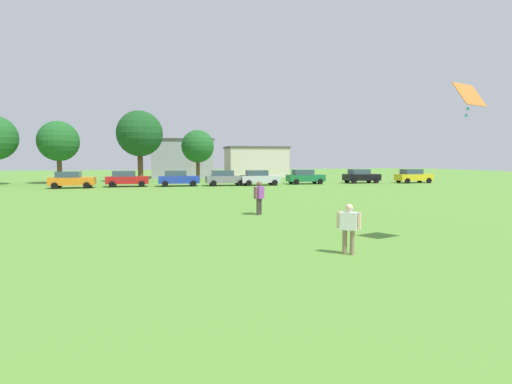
# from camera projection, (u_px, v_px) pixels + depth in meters

# --- Properties ---
(ground_plane) EXTENTS (160.00, 160.00, 0.00)m
(ground_plane) POSITION_uv_depth(u_px,v_px,m) (128.00, 203.00, 27.36)
(ground_plane) COLOR #568C33
(adult_bystander) EXTENTS (0.63, 0.54, 1.59)m
(adult_bystander) POSITION_uv_depth(u_px,v_px,m) (349.00, 224.00, 12.58)
(adult_bystander) COLOR #8C7259
(adult_bystander) RESTS_ON ground
(bystander_near_trees) EXTENTS (0.63, 0.67, 1.79)m
(bystander_near_trees) POSITION_uv_depth(u_px,v_px,m) (259.00, 195.00, 21.46)
(bystander_near_trees) COLOR #3F3833
(bystander_near_trees) RESTS_ON ground
(kite) EXTENTS (1.37, 0.96, 1.14)m
(kite) POSITION_uv_depth(u_px,v_px,m) (469.00, 96.00, 13.51)
(kite) COLOR orange
(parked_car_orange_0) EXTENTS (4.30, 2.02, 1.68)m
(parked_car_orange_0) POSITION_uv_depth(u_px,v_px,m) (71.00, 180.00, 40.68)
(parked_car_orange_0) COLOR orange
(parked_car_orange_0) RESTS_ON ground
(parked_car_red_1) EXTENTS (4.30, 2.02, 1.68)m
(parked_car_red_1) POSITION_uv_depth(u_px,v_px,m) (127.00, 179.00, 42.79)
(parked_car_red_1) COLOR red
(parked_car_red_1) RESTS_ON ground
(parked_car_blue_2) EXTENTS (4.30, 2.02, 1.68)m
(parked_car_blue_2) POSITION_uv_depth(u_px,v_px,m) (178.00, 178.00, 43.58)
(parked_car_blue_2) COLOR #1E38AD
(parked_car_blue_2) RESTS_ON ground
(parked_car_gray_3) EXTENTS (4.30, 2.02, 1.68)m
(parked_car_gray_3) POSITION_uv_depth(u_px,v_px,m) (225.00, 178.00, 44.39)
(parked_car_gray_3) COLOR slate
(parked_car_gray_3) RESTS_ON ground
(parked_car_silver_4) EXTENTS (4.30, 2.02, 1.68)m
(parked_car_silver_4) POSITION_uv_depth(u_px,v_px,m) (259.00, 178.00, 44.94)
(parked_car_silver_4) COLOR silver
(parked_car_silver_4) RESTS_ON ground
(parked_car_green_5) EXTENTS (4.30, 2.02, 1.68)m
(parked_car_green_5) POSITION_uv_depth(u_px,v_px,m) (305.00, 177.00, 47.20)
(parked_car_green_5) COLOR #196B38
(parked_car_green_5) RESTS_ON ground
(parked_car_black_6) EXTENTS (4.30, 2.02, 1.68)m
(parked_car_black_6) POSITION_uv_depth(u_px,v_px,m) (361.00, 176.00, 49.09)
(parked_car_black_6) COLOR black
(parked_car_black_6) RESTS_ON ground
(parked_car_yellow_7) EXTENTS (4.30, 2.02, 1.68)m
(parked_car_yellow_7) POSITION_uv_depth(u_px,v_px,m) (413.00, 176.00, 49.31)
(parked_car_yellow_7) COLOR yellow
(parked_car_yellow_7) RESTS_ON ground
(tree_left) EXTENTS (4.73, 4.73, 7.37)m
(tree_left) POSITION_uv_depth(u_px,v_px,m) (58.00, 141.00, 47.79)
(tree_left) COLOR brown
(tree_left) RESTS_ON ground
(tree_right) EXTENTS (5.79, 5.79, 9.02)m
(tree_right) POSITION_uv_depth(u_px,v_px,m) (140.00, 134.00, 51.44)
(tree_right) COLOR brown
(tree_right) RESTS_ON ground
(tree_far_right) EXTENTS (4.33, 4.33, 6.74)m
(tree_far_right) POSITION_uv_depth(u_px,v_px,m) (198.00, 147.00, 53.85)
(tree_far_right) COLOR brown
(tree_far_right) RESTS_ON ground
(house_left) EXTENTS (9.42, 7.52, 5.93)m
(house_left) POSITION_uv_depth(u_px,v_px,m) (181.00, 158.00, 62.98)
(house_left) COLOR #9999A3
(house_left) RESTS_ON ground
(house_right) EXTENTS (9.79, 6.42, 4.86)m
(house_right) POSITION_uv_depth(u_px,v_px,m) (256.00, 162.00, 65.84)
(house_right) COLOR beige
(house_right) RESTS_ON ground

